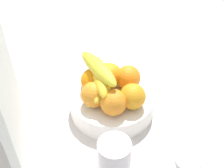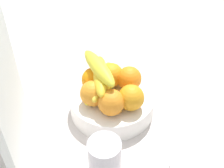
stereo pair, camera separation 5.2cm
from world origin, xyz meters
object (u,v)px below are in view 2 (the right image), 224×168
(orange_front_left, at_px, (129,79))
(orange_top_stack, at_px, (131,98))
(orange_back_left, at_px, (93,93))
(thermos_tumbler, at_px, (105,164))
(fruit_bowl, at_px, (112,102))
(banana_bunch, at_px, (101,78))
(orange_back_right, at_px, (111,102))
(jar_lid, at_px, (182,166))
(orange_front_right, at_px, (111,75))
(orange_center, at_px, (94,80))
(cutting_board, at_px, (5,87))

(orange_front_left, xyz_separation_m, orange_top_stack, (-0.08, 0.01, 0.00))
(orange_back_left, distance_m, thermos_tumbler, 0.21)
(fruit_bowl, relative_size, orange_back_left, 3.45)
(banana_bunch, bearing_deg, orange_back_right, -171.68)
(jar_lid, bearing_deg, thermos_tumbler, 90.78)
(banana_bunch, bearing_deg, thermos_tumbler, 172.22)
(orange_front_right, height_order, orange_top_stack, same)
(orange_front_right, height_order, orange_center, same)
(orange_center, relative_size, banana_bunch, 0.39)
(orange_front_left, bearing_deg, fruit_bowl, 110.54)
(orange_top_stack, relative_size, thermos_tumbler, 0.49)
(orange_front_right, distance_m, jar_lid, 0.31)
(orange_front_left, bearing_deg, jar_lid, -162.54)
(orange_center, bearing_deg, orange_front_left, -98.13)
(jar_lid, bearing_deg, fruit_bowl, 30.12)
(fruit_bowl, distance_m, orange_center, 0.09)
(banana_bunch, height_order, cutting_board, cutting_board)
(orange_front_right, bearing_deg, orange_back_left, 137.35)
(orange_front_right, xyz_separation_m, jar_lid, (-0.27, -0.12, -0.09))
(orange_back_right, relative_size, banana_bunch, 0.39)
(fruit_bowl, height_order, orange_top_stack, orange_top_stack)
(jar_lid, bearing_deg, cutting_board, 66.80)
(orange_front_left, relative_size, orange_top_stack, 1.00)
(orange_back_left, xyz_separation_m, cutting_board, (-0.04, 0.20, 0.09))
(orange_front_right, xyz_separation_m, orange_back_right, (-0.11, 0.02, 0.00))
(orange_back_left, height_order, cutting_board, cutting_board)
(fruit_bowl, bearing_deg, orange_front_left, -69.46)
(orange_front_left, distance_m, jar_lid, 0.27)
(orange_center, bearing_deg, orange_back_right, -162.91)
(jar_lid, bearing_deg, orange_front_left, 17.46)
(fruit_bowl, relative_size, thermos_tumbler, 1.70)
(orange_center, height_order, orange_back_right, same)
(orange_front_left, xyz_separation_m, orange_front_right, (0.03, 0.05, 0.00))
(orange_front_left, bearing_deg, banana_bunch, 92.77)
(orange_front_left, relative_size, banana_bunch, 0.39)
(orange_center, bearing_deg, thermos_tumbler, 176.78)
(jar_lid, bearing_deg, orange_back_right, 42.22)
(orange_front_right, distance_m, cutting_board, 0.30)
(orange_front_right, bearing_deg, banana_bunch, 131.64)
(orange_back_left, xyz_separation_m, jar_lid, (-0.20, -0.19, -0.09))
(banana_bunch, relative_size, jar_lid, 2.87)
(orange_center, relative_size, thermos_tumbler, 0.49)
(orange_back_left, xyz_separation_m, orange_top_stack, (-0.03, -0.10, 0.00))
(fruit_bowl, xyz_separation_m, orange_back_right, (-0.06, 0.01, 0.06))
(fruit_bowl, distance_m, thermos_tumbler, 0.24)
(orange_center, distance_m, cutting_board, 0.25)
(orange_back_left, height_order, thermos_tumbler, thermos_tumbler)
(orange_front_right, bearing_deg, orange_center, 102.36)
(orange_back_left, bearing_deg, thermos_tumbler, 178.89)
(orange_front_left, height_order, banana_bunch, banana_bunch)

